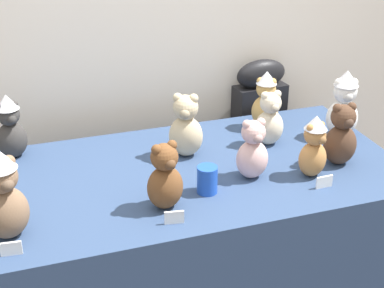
# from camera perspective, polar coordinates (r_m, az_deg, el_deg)

# --- Properties ---
(display_table) EXTENTS (1.75, 0.90, 0.73)m
(display_table) POSITION_cam_1_polar(r_m,az_deg,el_deg) (2.57, 0.00, -9.77)
(display_table) COLOR navy
(display_table) RESTS_ON ground_plane
(instrument_case) EXTENTS (0.29, 0.15, 0.97)m
(instrument_case) POSITION_cam_1_polar(r_m,az_deg,el_deg) (3.15, 6.56, 0.03)
(instrument_case) COLOR black
(instrument_case) RESTS_ON ground_plane
(teddy_bear_caramel) EXTENTS (0.14, 0.13, 0.27)m
(teddy_bear_caramel) POSITION_cam_1_polar(r_m,az_deg,el_deg) (2.32, 12.15, -0.28)
(teddy_bear_caramel) COLOR #B27A42
(teddy_bear_caramel) RESTS_ON display_table
(teddy_bear_mocha) EXTENTS (0.19, 0.17, 0.34)m
(teddy_bear_mocha) POSITION_cam_1_polar(r_m,az_deg,el_deg) (1.98, -18.40, -4.83)
(teddy_bear_mocha) COLOR #7F6047
(teddy_bear_mocha) RESTS_ON display_table
(teddy_bear_chestnut) EXTENTS (0.16, 0.14, 0.27)m
(teddy_bear_chestnut) POSITION_cam_1_polar(r_m,az_deg,el_deg) (2.06, -2.73, -3.42)
(teddy_bear_chestnut) COLOR brown
(teddy_bear_chestnut) RESTS_ON display_table
(teddy_bear_charcoal) EXTENTS (0.16, 0.14, 0.29)m
(teddy_bear_charcoal) POSITION_cam_1_polar(r_m,az_deg,el_deg) (2.53, -17.80, 1.61)
(teddy_bear_charcoal) COLOR #383533
(teddy_bear_charcoal) RESTS_ON display_table
(teddy_bear_snow) EXTENTS (0.17, 0.16, 0.32)m
(teddy_bear_snow) POSITION_cam_1_polar(r_m,az_deg,el_deg) (2.69, 14.99, 3.83)
(teddy_bear_snow) COLOR white
(teddy_bear_snow) RESTS_ON display_table
(teddy_bear_honey) EXTENTS (0.16, 0.16, 0.28)m
(teddy_bear_honey) POSITION_cam_1_polar(r_m,az_deg,el_deg) (2.73, 7.39, 4.40)
(teddy_bear_honey) COLOR tan
(teddy_bear_honey) RESTS_ON display_table
(teddy_bear_cream) EXTENTS (0.13, 0.12, 0.26)m
(teddy_bear_cream) POSITION_cam_1_polar(r_m,az_deg,el_deg) (2.56, 7.81, 2.43)
(teddy_bear_cream) COLOR beige
(teddy_bear_cream) RESTS_ON display_table
(teddy_bear_sand) EXTENTS (0.19, 0.18, 0.29)m
(teddy_bear_sand) POSITION_cam_1_polar(r_m,az_deg,el_deg) (2.43, -0.64, 1.70)
(teddy_bear_sand) COLOR #CCB78E
(teddy_bear_sand) RESTS_ON display_table
(teddy_bear_cocoa) EXTENTS (0.15, 0.13, 0.28)m
(teddy_bear_cocoa) POSITION_cam_1_polar(r_m,az_deg,el_deg) (2.44, 14.75, 0.78)
(teddy_bear_cocoa) COLOR #4C3323
(teddy_bear_cocoa) RESTS_ON display_table
(teddy_bear_blush) EXTENTS (0.13, 0.12, 0.26)m
(teddy_bear_blush) POSITION_cam_1_polar(r_m,az_deg,el_deg) (2.27, 6.11, -0.68)
(teddy_bear_blush) COLOR beige
(teddy_bear_blush) RESTS_ON display_table
(party_cup_blue) EXTENTS (0.08, 0.08, 0.11)m
(party_cup_blue) POSITION_cam_1_polar(r_m,az_deg,el_deg) (2.19, 1.54, -3.60)
(party_cup_blue) COLOR blue
(party_cup_blue) RESTS_ON display_table
(name_card_front_left) EXTENTS (0.07, 0.02, 0.05)m
(name_card_front_left) POSITION_cam_1_polar(r_m,az_deg,el_deg) (1.96, -17.73, -9.99)
(name_card_front_left) COLOR white
(name_card_front_left) RESTS_ON display_table
(name_card_front_middle) EXTENTS (0.07, 0.02, 0.05)m
(name_card_front_middle) POSITION_cam_1_polar(r_m,az_deg,el_deg) (2.02, -1.79, -7.38)
(name_card_front_middle) COLOR white
(name_card_front_middle) RESTS_ON display_table
(name_card_front_right) EXTENTS (0.07, 0.01, 0.05)m
(name_card_front_right) POSITION_cam_1_polar(r_m,az_deg,el_deg) (2.29, 13.16, -3.72)
(name_card_front_right) COLOR white
(name_card_front_right) RESTS_ON display_table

